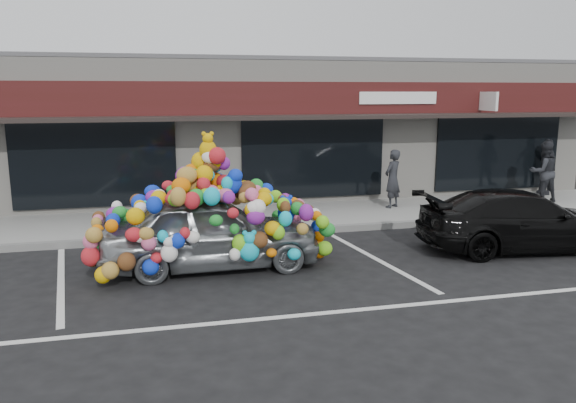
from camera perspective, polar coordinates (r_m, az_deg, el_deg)
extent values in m
plane|color=black|center=(10.69, -4.90, -7.12)|extent=(90.00, 90.00, 0.00)
cube|color=beige|center=(18.64, -8.99, 7.19)|extent=(24.00, 6.00, 4.20)
cube|color=#59595B|center=(18.62, -9.19, 13.80)|extent=(24.00, 6.00, 0.12)
cube|color=#3B1210|center=(15.53, -8.17, 10.33)|extent=(24.00, 0.18, 0.90)
cube|color=black|center=(15.03, -7.92, 8.40)|extent=(24.00, 1.20, 0.10)
cube|color=white|center=(17.85, 19.63, 9.57)|extent=(0.08, 0.95, 0.55)
cube|color=white|center=(16.86, 11.14, 10.29)|extent=(2.40, 0.04, 0.35)
cube|color=black|center=(15.70, -18.99, 3.62)|extent=(4.20, 0.12, 2.30)
cube|color=black|center=(16.26, 2.60, 4.45)|extent=(4.20, 0.12, 2.30)
cube|color=black|center=(18.82, 20.50, 4.67)|extent=(4.20, 0.12, 2.30)
cube|color=#969591|center=(14.49, -7.30, -1.97)|extent=(26.00, 3.00, 0.15)
cube|color=slate|center=(13.05, -6.57, -3.43)|extent=(26.00, 0.18, 0.16)
cube|color=silver|center=(10.91, -22.07, -7.52)|extent=(0.73, 4.37, 0.01)
cube|color=silver|center=(11.59, 8.83, -5.73)|extent=(0.73, 4.37, 0.01)
cube|color=silver|center=(9.12, 10.12, -10.50)|extent=(14.00, 0.12, 0.01)
imported|color=gray|center=(10.81, -7.88, -3.06)|extent=(1.73, 4.18, 1.42)
ellipsoid|color=#E91951|center=(10.58, -8.06, 3.46)|extent=(1.28, 1.76, 1.06)
sphere|color=#DFA900|center=(10.83, -0.17, -1.20)|extent=(0.34, 0.34, 0.34)
sphere|color=#0738DA|center=(10.05, -3.92, -5.01)|extent=(0.36, 0.36, 0.36)
sphere|color=green|center=(11.68, -12.23, -2.69)|extent=(0.30, 0.30, 0.30)
sphere|color=pink|center=(10.53, -8.13, 6.06)|extent=(0.32, 0.32, 0.32)
sphere|color=orange|center=(10.79, -14.59, -1.54)|extent=(0.30, 0.30, 0.30)
imported|color=black|center=(12.95, 22.64, -1.78)|extent=(2.23, 4.56, 1.28)
imported|color=black|center=(15.82, 10.58, 2.29)|extent=(0.71, 0.66, 1.62)
imported|color=black|center=(17.98, 24.51, 2.77)|extent=(0.89, 0.71, 1.77)
imported|color=black|center=(19.34, 24.79, 3.23)|extent=(1.10, 0.68, 1.74)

